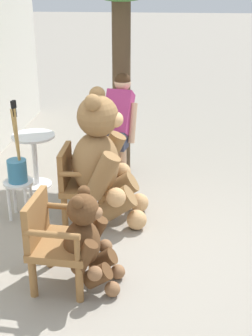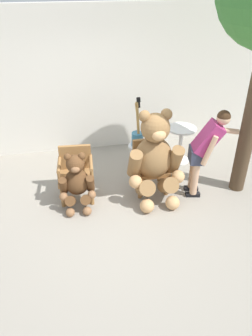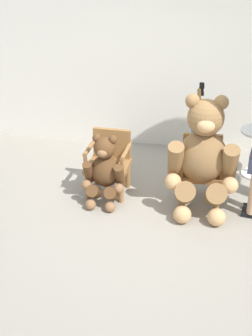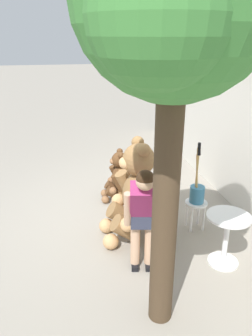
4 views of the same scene
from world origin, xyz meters
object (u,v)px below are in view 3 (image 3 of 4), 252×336
(wooden_chair_left, at_px, (109,161))
(wooden_chair_right, at_px, (201,167))
(white_stool, at_px, (197,151))
(brush_bucket, at_px, (199,132))
(teddy_bear_large, at_px, (203,156))
(teddy_bear_small, at_px, (104,170))

(wooden_chair_left, relative_size, wooden_chair_right, 1.00)
(white_stool, distance_m, brush_bucket, 0.30)
(white_stool, bearing_deg, brush_bucket, -93.51)
(teddy_bear_large, bearing_deg, teddy_bear_small, -178.66)
(teddy_bear_small, bearing_deg, white_stool, 39.91)
(wooden_chair_left, xyz_separation_m, brush_bucket, (1.19, 0.70, 0.20))
(brush_bucket, bearing_deg, white_stool, 86.49)
(teddy_bear_large, relative_size, white_stool, 3.31)
(brush_bucket, bearing_deg, wooden_chair_right, -85.69)
(wooden_chair_left, height_order, teddy_bear_small, teddy_bear_small)
(wooden_chair_left, relative_size, teddy_bear_large, 0.56)
(wooden_chair_right, relative_size, brush_bucket, 0.91)
(white_stool, bearing_deg, wooden_chair_left, -149.21)
(wooden_chair_right, bearing_deg, wooden_chair_left, -179.99)
(teddy_bear_large, distance_m, white_stool, 1.05)
(wooden_chair_left, relative_size, white_stool, 1.87)
(brush_bucket, bearing_deg, teddy_bear_large, -86.78)
(teddy_bear_small, distance_m, white_stool, 1.56)
(wooden_chair_left, height_order, teddy_bear_large, teddy_bear_large)
(teddy_bear_small, height_order, brush_bucket, brush_bucket)
(teddy_bear_large, relative_size, brush_bucket, 1.61)
(teddy_bear_large, xyz_separation_m, brush_bucket, (-0.05, 0.97, -0.09))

